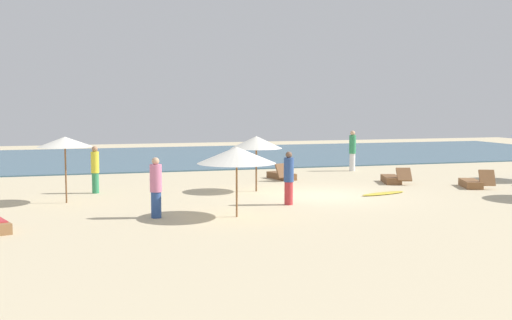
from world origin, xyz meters
The scene contains 13 objects.
ground_plane centered at (0.00, 0.00, 0.00)m, with size 60.00×60.00×0.00m, color beige.
ocean_water centered at (0.00, 17.00, 0.03)m, with size 48.00×16.00×0.06m, color #3D6075.
umbrella_0 centered at (-2.01, 1.72, 1.82)m, with size 1.91×1.91×2.05m.
umbrella_1 centered at (-8.74, 0.87, 2.01)m, with size 1.75×1.75×2.18m.
umbrella_3 centered at (-4.00, -3.11, 1.78)m, with size 2.27×2.27×2.02m.
lounger_0 centered at (0.04, 4.89, 0.17)m, with size 0.97×1.74×0.74m.
lounger_2 centered at (6.31, 0.40, 0.17)m, with size 1.14×1.74×0.74m.
lounger_3 centered at (3.99, 2.46, 0.17)m, with size 1.07×1.80×0.67m.
person_1 centered at (-7.75, 2.89, 0.88)m, with size 0.40×0.40×1.71m.
person_2 centered at (-6.24, -2.61, 0.87)m, with size 0.34×0.34×1.73m.
person_3 centered at (-1.86, -1.49, 0.87)m, with size 0.36×0.36×1.72m.
person_4 centered at (4.36, 7.11, 1.00)m, with size 0.34×0.34×1.94m.
surfboard centered at (2.15, -0.28, 0.04)m, with size 2.00×0.93×0.07m.
Camera 1 is at (-8.43, -20.37, 3.29)m, focal length 43.99 mm.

